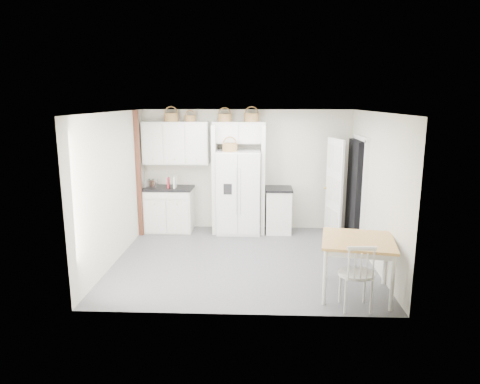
{
  "coord_description": "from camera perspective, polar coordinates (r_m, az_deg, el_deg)",
  "views": [
    {
      "loc": [
        0.24,
        -7.22,
        2.8
      ],
      "look_at": [
        -0.07,
        0.4,
        1.15
      ],
      "focal_mm": 32.0,
      "sensor_mm": 36.0,
      "label": 1
    }
  ],
  "objects": [
    {
      "name": "ceiling",
      "position": [
        7.22,
        0.45,
        10.62
      ],
      "size": [
        4.5,
        4.5,
        0.0
      ],
      "primitive_type": "plane",
      "color": "white",
      "rests_on": "wall_back"
    },
    {
      "name": "cookbook_red",
      "position": [
        9.2,
        -9.53,
        1.23
      ],
      "size": [
        0.04,
        0.15,
        0.22
      ],
      "primitive_type": "cube",
      "rotation": [
        0.0,
        0.0,
        0.03
      ],
      "color": "maroon",
      "rests_on": "counter_left"
    },
    {
      "name": "fridge_panel_right",
      "position": [
        9.07,
        3.07,
        1.7
      ],
      "size": [
        0.08,
        0.6,
        2.3
      ],
      "primitive_type": "cube",
      "color": "silver",
      "rests_on": "floor"
    },
    {
      "name": "wall_back",
      "position": [
        9.34,
        0.85,
        2.96
      ],
      "size": [
        4.5,
        0.0,
        4.5
      ],
      "primitive_type": "plane",
      "rotation": [
        1.57,
        0.0,
        0.0
      ],
      "color": "beige",
      "rests_on": "floor"
    },
    {
      "name": "upper_cabinet",
      "position": [
        9.26,
        -8.55,
        6.49
      ],
      "size": [
        1.4,
        0.34,
        0.9
      ],
      "primitive_type": "cube",
      "color": "silver",
      "rests_on": "wall_back"
    },
    {
      "name": "fridge_panel_left",
      "position": [
        9.11,
        -3.36,
        1.75
      ],
      "size": [
        0.08,
        0.6,
        2.3
      ],
      "primitive_type": "cube",
      "color": "silver",
      "rests_on": "floor"
    },
    {
      "name": "basket_upper_c",
      "position": [
        9.17,
        -6.65,
        9.72
      ],
      "size": [
        0.23,
        0.23,
        0.13
      ],
      "primitive_type": "cylinder",
      "color": "brown",
      "rests_on": "upper_cabinet"
    },
    {
      "name": "base_cab_right",
      "position": [
        9.23,
        5.13,
        -2.51
      ],
      "size": [
        0.53,
        0.63,
        0.93
      ],
      "primitive_type": "cube",
      "color": "silver",
      "rests_on": "floor"
    },
    {
      "name": "base_cab_left",
      "position": [
        9.41,
        -9.38,
        -2.35
      ],
      "size": [
        1.0,
        0.63,
        0.92
      ],
      "primitive_type": "cube",
      "color": "silver",
      "rests_on": "floor"
    },
    {
      "name": "basket_bridge_b",
      "position": [
        9.06,
        1.56,
        9.91
      ],
      "size": [
        0.31,
        0.31,
        0.18
      ],
      "primitive_type": "cylinder",
      "color": "brown",
      "rests_on": "bridge_cabinet"
    },
    {
      "name": "door_slab",
      "position": [
        8.87,
        12.43,
        0.37
      ],
      "size": [
        0.21,
        0.79,
        2.05
      ],
      "primitive_type": "cube",
      "rotation": [
        0.0,
        0.0,
        -1.36
      ],
      "color": "white",
      "rests_on": "floor"
    },
    {
      "name": "counter_right",
      "position": [
        9.12,
        5.19,
        0.43
      ],
      "size": [
        0.57,
        0.67,
        0.04
      ],
      "primitive_type": "cube",
      "color": "black",
      "rests_on": "base_cab_right"
    },
    {
      "name": "bridge_cabinet",
      "position": [
        9.08,
        -0.12,
        7.94
      ],
      "size": [
        1.12,
        0.34,
        0.45
      ],
      "primitive_type": "cube",
      "color": "silver",
      "rests_on": "wall_back"
    },
    {
      "name": "dining_table",
      "position": [
        6.54,
        15.28,
        -9.58
      ],
      "size": [
        1.17,
        1.17,
        0.84
      ],
      "primitive_type": "cube",
      "rotation": [
        0.0,
        0.0,
        -0.17
      ],
      "color": "#AB7340",
      "rests_on": "floor"
    },
    {
      "name": "cookbook_cream",
      "position": [
        9.17,
        -8.69,
        1.29
      ],
      "size": [
        0.04,
        0.16,
        0.24
      ],
      "primitive_type": "cube",
      "rotation": [
        0.0,
        0.0,
        -0.05
      ],
      "color": "silver",
      "rests_on": "counter_left"
    },
    {
      "name": "wall_left",
      "position": [
        7.78,
        -16.37,
        0.59
      ],
      "size": [
        0.0,
        4.0,
        4.0
      ],
      "primitive_type": "plane",
      "rotation": [
        1.57,
        0.0,
        1.57
      ],
      "color": "beige",
      "rests_on": "floor"
    },
    {
      "name": "basket_upper_b",
      "position": [
        9.24,
        -9.15,
        9.81
      ],
      "size": [
        0.3,
        0.3,
        0.18
      ],
      "primitive_type": "cylinder",
      "color": "brown",
      "rests_on": "upper_cabinet"
    },
    {
      "name": "floor",
      "position": [
        7.74,
        0.42,
        -8.99
      ],
      "size": [
        4.5,
        4.5,
        0.0
      ],
      "primitive_type": "plane",
      "color": "#47474A",
      "rests_on": "ground"
    },
    {
      "name": "basket_bridge_a",
      "position": [
        9.08,
        -2.06,
        9.87
      ],
      "size": [
        0.29,
        0.29,
        0.16
      ],
      "primitive_type": "cylinder",
      "color": "brown",
      "rests_on": "bridge_cabinet"
    },
    {
      "name": "windsor_chair",
      "position": [
        6.08,
        15.26,
        -10.46
      ],
      "size": [
        0.5,
        0.45,
        1.0
      ],
      "primitive_type": "cube",
      "rotation": [
        0.0,
        0.0,
        0.02
      ],
      "color": "silver",
      "rests_on": "floor"
    },
    {
      "name": "counter_left",
      "position": [
        9.31,
        -9.49,
        0.52
      ],
      "size": [
        1.04,
        0.67,
        0.04
      ],
      "primitive_type": "cube",
      "color": "black",
      "rests_on": "base_cab_left"
    },
    {
      "name": "doorway_void",
      "position": [
        8.62,
        15.16,
        -0.11
      ],
      "size": [
        0.18,
        0.85,
        2.05
      ],
      "primitive_type": "cube",
      "color": "black",
      "rests_on": "floor"
    },
    {
      "name": "toaster",
      "position": [
        9.29,
        -11.75,
        1.11
      ],
      "size": [
        0.29,
        0.23,
        0.18
      ],
      "primitive_type": "cube",
      "rotation": [
        0.0,
        0.0,
        -0.33
      ],
      "color": "silver",
      "rests_on": "counter_left"
    },
    {
      "name": "trim_post",
      "position": [
        9.03,
        -13.36,
        2.31
      ],
      "size": [
        0.09,
        0.09,
        2.6
      ],
      "primitive_type": "cube",
      "color": "#3B1E11",
      "rests_on": "floor"
    },
    {
      "name": "basket_fridge_a",
      "position": [
        8.85,
        -1.37,
        5.99
      ],
      "size": [
        0.31,
        0.31,
        0.16
      ],
      "primitive_type": "cylinder",
      "color": "brown",
      "rests_on": "refrigerator"
    },
    {
      "name": "refrigerator",
      "position": [
        9.09,
        -0.16,
        0.01
      ],
      "size": [
        0.91,
        0.73,
        1.76
      ],
      "primitive_type": "cube",
      "color": "silver",
      "rests_on": "floor"
    },
    {
      "name": "wall_right",
      "position": [
        7.64,
        17.55,
        0.3
      ],
      "size": [
        0.0,
        4.0,
        4.0
      ],
      "primitive_type": "plane",
      "rotation": [
        1.57,
        0.0,
        -1.57
      ],
      "color": "beige",
      "rests_on": "floor"
    }
  ]
}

